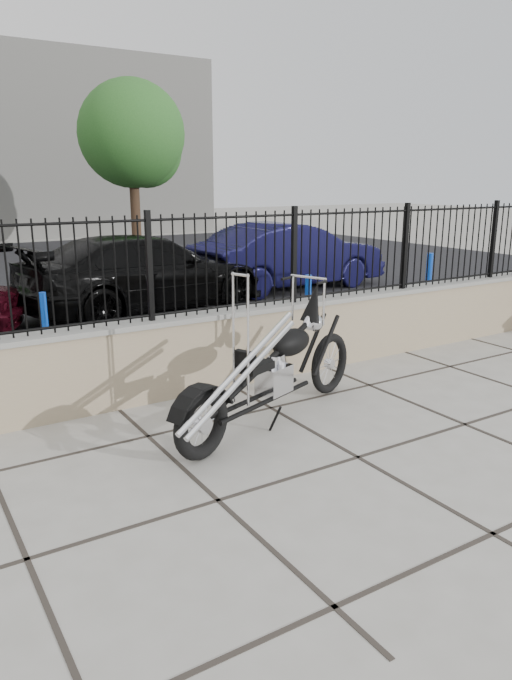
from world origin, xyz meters
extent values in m
plane|color=#99968E|center=(0.00, 0.00, 0.00)|extent=(90.00, 90.00, 0.00)
plane|color=black|center=(0.00, 12.50, 0.00)|extent=(30.00, 30.00, 0.00)
cube|color=gray|center=(0.00, 2.50, 0.48)|extent=(14.00, 0.36, 0.96)
cube|color=black|center=(0.00, 2.50, 1.56)|extent=(14.00, 0.08, 1.20)
imported|color=black|center=(0.86, 7.37, 0.75)|extent=(5.43, 2.97, 1.49)
imported|color=black|center=(4.66, 7.82, 0.78)|extent=(4.78, 1.85, 1.55)
cylinder|color=#0B2CAC|center=(-1.62, 5.20, 0.46)|extent=(0.15, 0.15, 0.93)
cylinder|color=blue|center=(2.67, 4.40, 0.47)|extent=(0.11, 0.11, 0.94)
cylinder|color=#0C54B9|center=(6.12, 4.83, 0.53)|extent=(0.15, 0.15, 1.06)
cylinder|color=#382619|center=(4.04, 16.09, 1.64)|extent=(0.33, 0.33, 3.28)
sphere|color=#266626|center=(4.04, 16.09, 4.15)|extent=(3.50, 3.50, 3.50)
camera|label=1|loc=(-3.58, -3.93, 2.54)|focal=32.00mm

